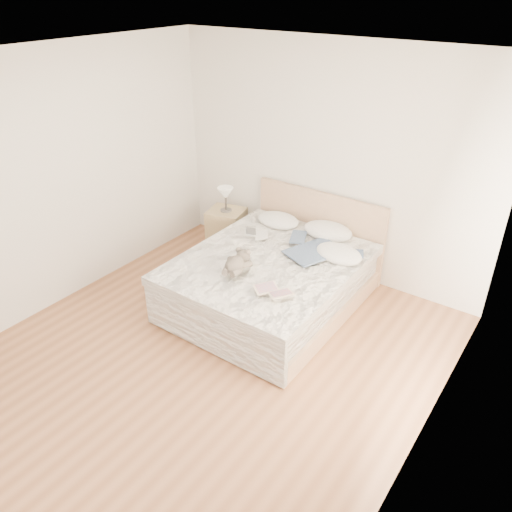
# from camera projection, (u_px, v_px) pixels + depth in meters

# --- Properties ---
(floor) EXTENTS (4.00, 4.50, 0.00)m
(floor) POSITION_uv_depth(u_px,v_px,m) (204.00, 359.00, 4.81)
(floor) COLOR brown
(floor) RESTS_ON ground
(ceiling) EXTENTS (4.00, 4.50, 0.00)m
(ceiling) POSITION_uv_depth(u_px,v_px,m) (185.00, 63.00, 3.48)
(ceiling) COLOR white
(ceiling) RESTS_ON ground
(wall_back) EXTENTS (4.00, 0.02, 2.70)m
(wall_back) POSITION_uv_depth(u_px,v_px,m) (326.00, 162.00, 5.74)
(wall_back) COLOR white
(wall_back) RESTS_ON ground
(wall_left) EXTENTS (0.02, 4.50, 2.70)m
(wall_left) POSITION_uv_depth(u_px,v_px,m) (50.00, 184.00, 5.15)
(wall_left) COLOR white
(wall_left) RESTS_ON ground
(wall_right) EXTENTS (0.02, 4.50, 2.70)m
(wall_right) POSITION_uv_depth(u_px,v_px,m) (436.00, 319.00, 3.14)
(wall_right) COLOR white
(wall_right) RESTS_ON ground
(window) EXTENTS (0.02, 1.30, 1.10)m
(window) POSITION_uv_depth(u_px,v_px,m) (451.00, 284.00, 3.31)
(window) COLOR white
(window) RESTS_ON wall_right
(bed) EXTENTS (1.72, 2.14, 1.00)m
(bed) POSITION_uv_depth(u_px,v_px,m) (273.00, 279.00, 5.50)
(bed) COLOR tan
(bed) RESTS_ON floor
(nightstand) EXTENTS (0.53, 0.50, 0.56)m
(nightstand) POSITION_uv_depth(u_px,v_px,m) (227.00, 230.00, 6.62)
(nightstand) COLOR tan
(nightstand) RESTS_ON floor
(table_lamp) EXTENTS (0.26, 0.26, 0.32)m
(table_lamp) POSITION_uv_depth(u_px,v_px,m) (226.00, 194.00, 6.36)
(table_lamp) COLOR #47423D
(table_lamp) RESTS_ON nightstand
(pillow_left) EXTENTS (0.53, 0.37, 0.16)m
(pillow_left) POSITION_uv_depth(u_px,v_px,m) (278.00, 220.00, 6.04)
(pillow_left) COLOR white
(pillow_left) RESTS_ON bed
(pillow_middle) EXTENTS (0.60, 0.42, 0.18)m
(pillow_middle) POSITION_uv_depth(u_px,v_px,m) (328.00, 231.00, 5.79)
(pillow_middle) COLOR white
(pillow_middle) RESTS_ON bed
(pillow_right) EXTENTS (0.58, 0.44, 0.16)m
(pillow_right) POSITION_uv_depth(u_px,v_px,m) (339.00, 253.00, 5.32)
(pillow_right) COLOR white
(pillow_right) RESTS_ON bed
(blouse) EXTENTS (0.83, 0.86, 0.03)m
(blouse) POSITION_uv_depth(u_px,v_px,m) (314.00, 251.00, 5.38)
(blouse) COLOR #354866
(blouse) RESTS_ON bed
(photo_book) EXTENTS (0.37, 0.35, 0.02)m
(photo_book) POSITION_uv_depth(u_px,v_px,m) (256.00, 234.00, 5.74)
(photo_book) COLOR white
(photo_book) RESTS_ON bed
(childrens_book) EXTENTS (0.40, 0.37, 0.02)m
(childrens_book) POSITION_uv_depth(u_px,v_px,m) (273.00, 291.00, 4.70)
(childrens_book) COLOR beige
(childrens_book) RESTS_ON bed
(teddy_bear) EXTENTS (0.31, 0.39, 0.18)m
(teddy_bear) POSITION_uv_depth(u_px,v_px,m) (235.00, 270.00, 5.01)
(teddy_bear) COLOR brown
(teddy_bear) RESTS_ON bed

